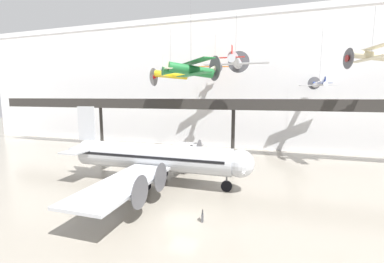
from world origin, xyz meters
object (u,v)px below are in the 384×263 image
(suspended_plane_white_twin, at_px, (319,84))
(info_sign_pedestal, at_px, (202,217))
(suspended_plane_green_biplane, at_px, (191,70))
(suspended_plane_orange_highwing, at_px, (215,69))
(suspended_plane_yellow_lowwing, at_px, (171,75))
(airliner_silver_main, at_px, (152,157))
(suspended_plane_silver_racer, at_px, (235,61))
(suspended_plane_cream_biplane, at_px, (371,55))

(suspended_plane_white_twin, bearing_deg, info_sign_pedestal, 143.99)
(suspended_plane_green_biplane, xyz_separation_m, suspended_plane_orange_highwing, (-2.32, 22.61, 2.48))
(suspended_plane_yellow_lowwing, height_order, suspended_plane_green_biplane, suspended_plane_yellow_lowwing)
(airliner_silver_main, xyz_separation_m, suspended_plane_silver_racer, (8.66, 11.23, 13.01))
(airliner_silver_main, relative_size, suspended_plane_green_biplane, 2.87)
(airliner_silver_main, xyz_separation_m, info_sign_pedestal, (8.85, -7.84, -3.01))
(airliner_silver_main, distance_m, info_sign_pedestal, 12.20)
(suspended_plane_white_twin, height_order, suspended_plane_orange_highwing, suspended_plane_orange_highwing)
(airliner_silver_main, bearing_deg, suspended_plane_yellow_lowwing, 102.81)
(airliner_silver_main, xyz_separation_m, suspended_plane_yellow_lowwing, (-3.84, 15.90, 11.62))
(suspended_plane_cream_biplane, xyz_separation_m, suspended_plane_white_twin, (-5.08, 8.76, -3.43))
(suspended_plane_yellow_lowwing, bearing_deg, suspended_plane_orange_highwing, -132.93)
(suspended_plane_cream_biplane, height_order, suspended_plane_orange_highwing, suspended_plane_cream_biplane)
(airliner_silver_main, distance_m, suspended_plane_yellow_lowwing, 20.07)
(suspended_plane_yellow_lowwing, bearing_deg, suspended_plane_cream_biplane, 177.23)
(suspended_plane_silver_racer, relative_size, suspended_plane_green_biplane, 0.96)
(suspended_plane_cream_biplane, xyz_separation_m, suspended_plane_silver_racer, (-18.49, -2.84, -0.36))
(suspended_plane_yellow_lowwing, distance_m, suspended_plane_orange_highwing, 9.82)
(suspended_plane_orange_highwing, bearing_deg, suspended_plane_white_twin, 70.45)
(suspended_plane_white_twin, xyz_separation_m, info_sign_pedestal, (-13.22, -30.68, -12.95))
(suspended_plane_cream_biplane, xyz_separation_m, info_sign_pedestal, (-18.30, -21.92, -16.38))
(airliner_silver_main, xyz_separation_m, suspended_plane_green_biplane, (5.14, 0.31, 10.76))
(suspended_plane_white_twin, xyz_separation_m, suspended_plane_green_biplane, (-16.93, -22.53, 0.82))
(suspended_plane_yellow_lowwing, xyz_separation_m, suspended_plane_orange_highwing, (6.67, 7.02, 1.62))
(suspended_plane_yellow_lowwing, height_order, suspended_plane_silver_racer, suspended_plane_silver_racer)
(suspended_plane_white_twin, bearing_deg, airliner_silver_main, 123.29)
(suspended_plane_cream_biplane, distance_m, suspended_plane_white_twin, 10.69)
(suspended_plane_cream_biplane, bearing_deg, suspended_plane_yellow_lowwing, -17.09)
(suspended_plane_white_twin, bearing_deg, suspended_plane_cream_biplane, -162.60)
(suspended_plane_silver_racer, bearing_deg, suspended_plane_orange_highwing, 26.13)
(suspended_plane_cream_biplane, relative_size, suspended_plane_silver_racer, 0.85)
(suspended_plane_orange_highwing, bearing_deg, suspended_plane_cream_biplane, 50.71)
(suspended_plane_cream_biplane, xyz_separation_m, suspended_plane_green_biplane, (-22.00, -13.77, -2.61))
(suspended_plane_yellow_lowwing, xyz_separation_m, info_sign_pedestal, (12.69, -23.74, -14.63))
(airliner_silver_main, bearing_deg, info_sign_pedestal, -42.32)
(suspended_plane_yellow_lowwing, bearing_deg, airliner_silver_main, 104.17)
(suspended_plane_yellow_lowwing, bearing_deg, info_sign_pedestal, 118.71)
(suspended_plane_white_twin, relative_size, suspended_plane_orange_highwing, 1.38)
(suspended_plane_white_twin, height_order, suspended_plane_silver_racer, suspended_plane_silver_racer)
(suspended_plane_green_biplane, relative_size, suspended_plane_orange_highwing, 1.31)
(airliner_silver_main, xyz_separation_m, suspended_plane_white_twin, (22.07, 22.84, 9.94))
(suspended_plane_white_twin, distance_m, info_sign_pedestal, 35.83)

